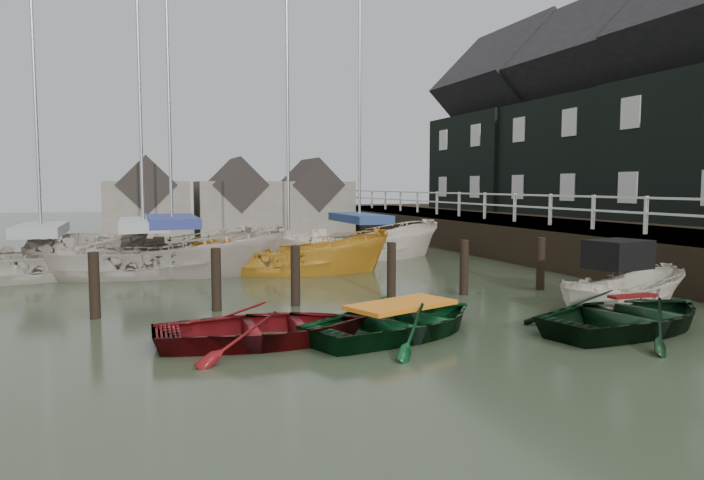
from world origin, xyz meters
name	(u,v)px	position (x,y,z in m)	size (l,w,h in m)	color
ground	(394,330)	(0.00, 0.00, 0.00)	(120.00, 120.00, 0.00)	#2A3421
pier	(517,238)	(9.48, 10.00, 0.71)	(3.04, 32.00, 2.70)	black
land_strip	(629,251)	(15.00, 10.00, 0.00)	(14.00, 38.00, 1.50)	black
quay_houses	(660,111)	(14.99, 8.66, 5.68)	(6.52, 28.14, 10.01)	black
mooring_pilings	(299,284)	(-1.11, 3.00, 0.50)	(13.72, 0.22, 1.80)	black
far_sheds	(233,201)	(0.83, 26.00, 1.86)	(14.00, 4.08, 4.39)	#665B51
rowboat_red	(267,342)	(-2.52, -0.15, 0.00)	(2.77, 3.88, 0.80)	#5D0D0F
rowboat_green	(401,335)	(-0.04, -0.43, 0.00)	(2.83, 3.96, 0.82)	black
rowboat_dkgreen	(631,330)	(4.30, -1.53, 0.00)	(2.98, 4.17, 0.86)	black
motorboat	(622,304)	(5.68, 0.22, 0.12)	(4.00, 2.16, 2.27)	beige
sailboat_a	(145,273)	(-4.41, 9.33, 0.06)	(7.03, 3.04, 11.02)	#B9AD9E
sailboat_b	(173,272)	(-3.56, 9.43, 0.06)	(7.74, 5.43, 11.47)	#BCAFA0
sailboat_c	(289,272)	(-0.03, 8.54, 0.01)	(6.84, 4.04, 9.84)	#C88A25
sailboat_d	(360,257)	(3.38, 11.30, 0.06)	(6.86, 2.98, 11.95)	beige
sailboat_e	(43,276)	(-7.31, 9.66, 0.06)	(6.74, 4.01, 10.38)	#BBB19F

